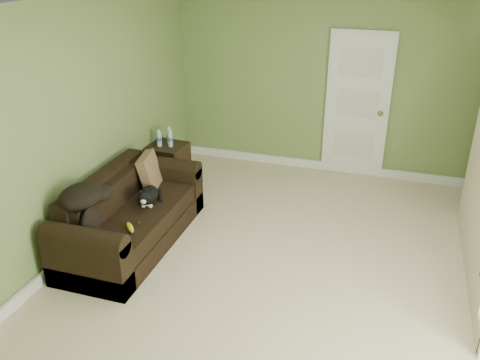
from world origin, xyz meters
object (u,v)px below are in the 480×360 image
Objects in this scene: sofa at (129,218)px; banana at (130,227)px; cat at (148,196)px; side_table at (168,164)px.

banana is at bearing -58.75° from sofa.
banana is at bearing -94.64° from cat.
banana is at bearing -75.63° from side_table.
side_table reaches higher than cat.
cat is (0.16, 0.15, 0.22)m from sofa.
side_table is 1.97m from banana.
sofa is at bearing -80.87° from side_table.
cat is 0.57m from banana.
sofa reaches higher than cat.
side_table is at bearing 93.24° from cat.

